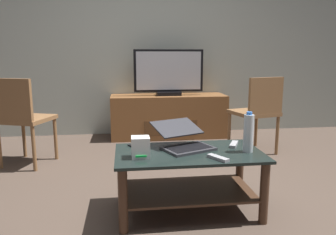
{
  "coord_description": "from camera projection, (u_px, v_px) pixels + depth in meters",
  "views": [
    {
      "loc": [
        -0.3,
        -2.38,
        1.1
      ],
      "look_at": [
        0.05,
        0.3,
        0.59
      ],
      "focal_mm": 35.62,
      "sensor_mm": 36.0,
      "label": 1
    }
  ],
  "objects": [
    {
      "name": "router_box",
      "position": [
        140.0,
        147.0,
        2.16
      ],
      "size": [
        0.12,
        0.11,
        0.14
      ],
      "color": "white",
      "rests_on": "coffee_table"
    },
    {
      "name": "tv_remote",
      "position": [
        234.0,
        144.0,
        2.46
      ],
      "size": [
        0.11,
        0.16,
        0.02
      ],
      "primitive_type": "cube",
      "rotation": [
        0.0,
        0.0,
        -0.46
      ],
      "color": "#99999E",
      "rests_on": "coffee_table"
    },
    {
      "name": "ground_plane",
      "position": [
        166.0,
        200.0,
        2.56
      ],
      "size": [
        7.68,
        7.68,
        0.0
      ],
      "primitive_type": "plane",
      "color": "#4C3D33"
    },
    {
      "name": "laptop",
      "position": [
        183.0,
        140.0,
        2.4
      ],
      "size": [
        0.46,
        0.49,
        0.17
      ],
      "color": "#333338",
      "rests_on": "coffee_table"
    },
    {
      "name": "media_cabinet",
      "position": [
        168.0,
        116.0,
        4.51
      ],
      "size": [
        1.53,
        0.5,
        0.57
      ],
      "color": "brown",
      "rests_on": "ground"
    },
    {
      "name": "cell_phone",
      "position": [
        137.0,
        146.0,
        2.42
      ],
      "size": [
        0.14,
        0.15,
        0.01
      ],
      "primitive_type": "cube",
      "rotation": [
        0.0,
        0.0,
        0.61
      ],
      "color": "black",
      "rests_on": "coffee_table"
    },
    {
      "name": "water_bottle_near",
      "position": [
        248.0,
        133.0,
        2.28
      ],
      "size": [
        0.07,
        0.07,
        0.28
      ],
      "color": "silver",
      "rests_on": "coffee_table"
    },
    {
      "name": "television",
      "position": [
        169.0,
        74.0,
        4.38
      ],
      "size": [
        0.92,
        0.2,
        0.6
      ],
      "color": "black",
      "rests_on": "media_cabinet"
    },
    {
      "name": "soundbar_remote",
      "position": [
        218.0,
        158.0,
        2.13
      ],
      "size": [
        0.12,
        0.16,
        0.02
      ],
      "primitive_type": "cube",
      "rotation": [
        0.0,
        0.0,
        0.53
      ],
      "color": "#99999E",
      "rests_on": "coffee_table"
    },
    {
      "name": "side_chair",
      "position": [
        21.0,
        116.0,
        3.26
      ],
      "size": [
        0.56,
        0.56,
        0.88
      ],
      "color": "brown",
      "rests_on": "ground"
    },
    {
      "name": "back_wall",
      "position": [
        145.0,
        32.0,
        4.57
      ],
      "size": [
        6.4,
        0.12,
        2.8
      ],
      "primitive_type": "cube",
      "color": "#A8B2A8",
      "rests_on": "ground"
    },
    {
      "name": "dining_chair",
      "position": [
        258.0,
        110.0,
        3.67
      ],
      "size": [
        0.54,
        0.54,
        0.86
      ],
      "color": "brown",
      "rests_on": "ground"
    },
    {
      "name": "coffee_table",
      "position": [
        189.0,
        172.0,
        2.33
      ],
      "size": [
        1.01,
        0.57,
        0.44
      ],
      "color": "black",
      "rests_on": "ground"
    }
  ]
}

